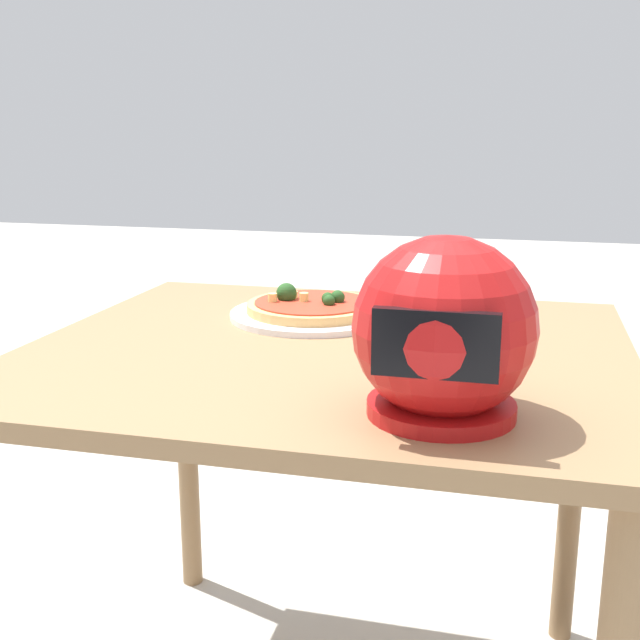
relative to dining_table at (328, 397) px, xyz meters
The scene contains 4 objects.
dining_table is the anchor object (origin of this frame).
pizza_plate 0.23m from the dining_table, 67.54° to the right, with size 0.33×0.33×0.01m, color white.
pizza 0.24m from the dining_table, 67.16° to the right, with size 0.26×0.26×0.05m.
motorcycle_helmet 0.43m from the dining_table, 127.12° to the left, with size 0.24×0.24×0.24m.
Camera 1 is at (-0.31, 1.30, 1.16)m, focal length 44.66 mm.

